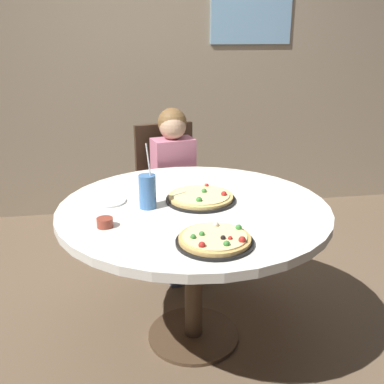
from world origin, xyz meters
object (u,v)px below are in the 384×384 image
(pizza_veggie, at_px, (215,240))
(chair_wooden, at_px, (169,187))
(sauce_bowl, at_px, (105,223))
(diner_child, at_px, (177,203))
(pizza_cheese, at_px, (201,198))
(plate_small, at_px, (107,201))
(dining_table, at_px, (194,223))
(soda_cup, at_px, (148,191))

(pizza_veggie, bearing_deg, chair_wooden, 91.45)
(pizza_veggie, xyz_separation_m, sauce_bowl, (-0.43, 0.23, 0.00))
(diner_child, height_order, pizza_veggie, diner_child)
(pizza_cheese, distance_m, plate_small, 0.46)
(pizza_veggie, distance_m, pizza_cheese, 0.47)
(pizza_cheese, bearing_deg, diner_child, 92.49)
(diner_child, bearing_deg, sauce_bowl, -115.06)
(diner_child, bearing_deg, pizza_cheese, -87.51)
(diner_child, bearing_deg, dining_table, -91.22)
(dining_table, distance_m, pizza_cheese, 0.13)
(sauce_bowl, bearing_deg, plate_small, 88.97)
(pizza_cheese, bearing_deg, sauce_bowl, -152.34)
(soda_cup, relative_size, sauce_bowl, 4.39)
(pizza_veggie, xyz_separation_m, soda_cup, (-0.23, 0.42, 0.06))
(pizza_veggie, xyz_separation_m, pizza_cheese, (0.03, 0.47, -0.00))
(pizza_veggie, relative_size, pizza_cheese, 0.90)
(diner_child, xyz_separation_m, pizza_cheese, (0.03, -0.68, 0.28))
(pizza_cheese, bearing_deg, soda_cup, -169.54)
(dining_table, distance_m, soda_cup, 0.28)
(pizza_cheese, relative_size, plate_small, 1.90)
(dining_table, xyz_separation_m, soda_cup, (-0.22, 0.01, 0.17))
(plate_small, bearing_deg, sauce_bowl, -91.03)
(dining_table, height_order, plate_small, plate_small)
(chair_wooden, bearing_deg, pizza_veggie, -88.55)
(soda_cup, distance_m, plate_small, 0.23)
(chair_wooden, relative_size, pizza_cheese, 2.78)
(pizza_cheese, distance_m, soda_cup, 0.27)
(plate_small, bearing_deg, pizza_veggie, -51.26)
(diner_child, relative_size, pizza_veggie, 3.50)
(sauce_bowl, bearing_deg, dining_table, 24.12)
(pizza_veggie, distance_m, sauce_bowl, 0.49)
(diner_child, bearing_deg, chair_wooden, 100.89)
(plate_small, bearing_deg, soda_cup, -28.52)
(soda_cup, xyz_separation_m, plate_small, (-0.19, 0.10, -0.08))
(plate_small, bearing_deg, dining_table, -15.15)
(pizza_cheese, bearing_deg, chair_wooden, 94.27)
(diner_child, relative_size, pizza_cheese, 3.16)
(pizza_veggie, bearing_deg, plate_small, 128.74)
(dining_table, xyz_separation_m, pizza_cheese, (0.04, 0.06, 0.11))
(chair_wooden, bearing_deg, dining_table, -88.82)
(dining_table, height_order, diner_child, diner_child)
(diner_child, distance_m, sauce_bowl, 1.05)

